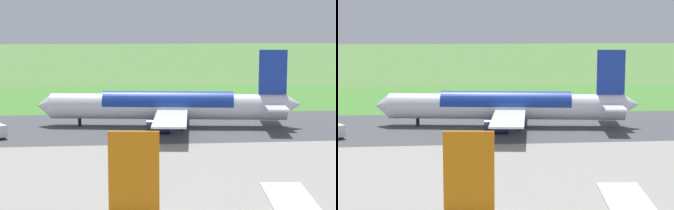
# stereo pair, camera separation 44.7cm
# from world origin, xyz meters

# --- Properties ---
(ground_plane) EXTENTS (800.00, 800.00, 0.00)m
(ground_plane) POSITION_xyz_m (0.00, 0.00, 0.00)
(ground_plane) COLOR #547F3D
(runway_asphalt) EXTENTS (600.00, 34.41, 0.06)m
(runway_asphalt) POSITION_xyz_m (0.00, 0.00, 0.03)
(runway_asphalt) COLOR #47474C
(runway_asphalt) RESTS_ON ground
(grass_verge_foreground) EXTENTS (600.00, 80.00, 0.04)m
(grass_verge_foreground) POSITION_xyz_m (0.00, -35.15, 0.02)
(grass_verge_foreground) COLOR #478534
(grass_verge_foreground) RESTS_ON ground
(airliner_main) EXTENTS (54.08, 44.41, 15.88)m
(airliner_main) POSITION_xyz_m (6.13, 0.05, 4.35)
(airliner_main) COLOR white
(airliner_main) RESTS_ON ground
(no_stopping_sign) EXTENTS (0.60, 0.10, 2.82)m
(no_stopping_sign) POSITION_xyz_m (12.52, -31.21, 1.66)
(no_stopping_sign) COLOR slate
(no_stopping_sign) RESTS_ON ground
(traffic_cone_orange) EXTENTS (0.40, 0.40, 0.55)m
(traffic_cone_orange) POSITION_xyz_m (17.46, -36.97, 0.28)
(traffic_cone_orange) COLOR orange
(traffic_cone_orange) RESTS_ON ground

